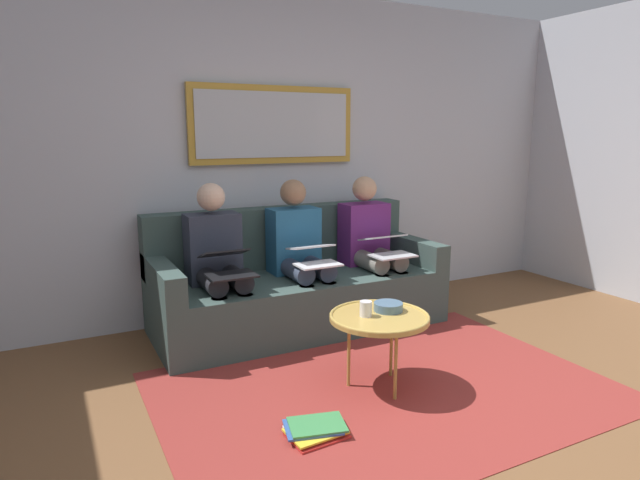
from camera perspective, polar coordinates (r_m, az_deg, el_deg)
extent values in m
cube|color=brown|center=(2.80, 17.49, -22.66)|extent=(6.00, 5.20, 0.10)
cube|color=#B7BCC6|center=(4.54, -5.26, 8.81)|extent=(6.00, 0.12, 2.60)
cube|color=maroon|center=(3.34, 6.93, -15.27)|extent=(2.60, 1.80, 0.01)
cube|color=#384C47|center=(4.23, -2.18, -6.36)|extent=(2.20, 0.90, 0.42)
cube|color=#384C47|center=(4.43, -4.14, 0.43)|extent=(2.20, 0.20, 0.48)
cube|color=#384C47|center=(4.67, 9.32, -0.90)|extent=(0.14, 0.90, 0.20)
cube|color=#384C47|center=(3.84, -16.29, -3.83)|extent=(0.14, 0.90, 0.20)
cube|color=#B7892D|center=(4.46, -4.87, 11.98)|extent=(1.40, 0.04, 0.61)
cube|color=#B2B7BC|center=(4.43, -4.75, 11.99)|extent=(1.30, 0.01, 0.51)
cylinder|color=tan|center=(3.20, 6.26, -8.13)|extent=(0.58, 0.58, 0.03)
torus|color=tan|center=(3.19, 6.26, -7.92)|extent=(0.58, 0.58, 0.02)
cylinder|color=#B28E42|center=(3.15, 7.97, -12.87)|extent=(0.02, 0.02, 0.42)
cylinder|color=#B28E42|center=(3.42, 7.51, -10.80)|extent=(0.02, 0.02, 0.42)
cylinder|color=#B28E42|center=(3.27, 3.05, -11.79)|extent=(0.02, 0.02, 0.42)
cylinder|color=silver|center=(3.16, 4.83, -7.22)|extent=(0.07, 0.07, 0.09)
cylinder|color=slate|center=(3.28, 7.20, -6.98)|extent=(0.17, 0.17, 0.05)
cube|color=#66236B|center=(4.50, 4.63, 0.72)|extent=(0.38, 0.22, 0.50)
sphere|color=tan|center=(4.45, 4.71, 5.41)|extent=(0.20, 0.20, 0.20)
cylinder|color=gray|center=(4.42, 7.02, -1.93)|extent=(0.14, 0.42, 0.14)
cylinder|color=gray|center=(4.32, 5.04, -2.18)|extent=(0.14, 0.42, 0.14)
cylinder|color=gray|center=(4.32, 8.50, -6.10)|extent=(0.11, 0.11, 0.42)
cylinder|color=gray|center=(4.22, 6.50, -6.46)|extent=(0.11, 0.11, 0.42)
cube|color=silver|center=(4.18, 7.64, -1.62)|extent=(0.32, 0.23, 0.01)
cube|color=silver|center=(4.27, 6.61, 0.26)|extent=(0.32, 0.22, 0.06)
cube|color=#A5C6EA|center=(4.27, 6.64, 0.31)|extent=(0.29, 0.19, 0.05)
cube|color=#235B84|center=(4.21, -2.80, -0.01)|extent=(0.38, 0.22, 0.50)
sphere|color=#997051|center=(4.15, -2.85, 5.01)|extent=(0.20, 0.20, 0.20)
cylinder|color=#384256|center=(4.10, -0.42, -2.87)|extent=(0.14, 0.42, 0.14)
cylinder|color=#384256|center=(4.02, -2.71, -3.15)|extent=(0.14, 0.42, 0.14)
cylinder|color=#384256|center=(4.00, 0.96, -7.42)|extent=(0.11, 0.11, 0.42)
cylinder|color=#384256|center=(3.92, -1.38, -7.80)|extent=(0.11, 0.11, 0.42)
cube|color=white|center=(3.86, -0.20, -2.60)|extent=(0.31, 0.20, 0.01)
cube|color=white|center=(3.94, -1.00, -0.73)|extent=(0.31, 0.20, 0.05)
cube|color=#A5C6EA|center=(3.94, -0.97, -0.69)|extent=(0.28, 0.18, 0.04)
cube|color=#2D3342|center=(3.99, -11.20, -0.83)|extent=(0.38, 0.22, 0.50)
sphere|color=beige|center=(3.93, -11.40, 4.46)|extent=(0.20, 0.20, 0.20)
cylinder|color=#232328|center=(3.86, -8.94, -3.90)|extent=(0.14, 0.42, 0.14)
cylinder|color=#232328|center=(3.81, -11.51, -4.19)|extent=(0.14, 0.42, 0.14)
cylinder|color=#232328|center=(3.76, -7.79, -8.78)|extent=(0.11, 0.11, 0.42)
cylinder|color=#232328|center=(3.70, -10.44, -9.16)|extent=(0.11, 0.11, 0.42)
cube|color=black|center=(3.62, -9.28, -3.68)|extent=(0.31, 0.24, 0.01)
cube|color=black|center=(3.74, -10.07, -1.38)|extent=(0.31, 0.23, 0.08)
cube|color=#A5C6EA|center=(3.73, -10.05, -1.33)|extent=(0.28, 0.20, 0.07)
cube|color=red|center=(2.86, -0.30, -19.88)|extent=(0.29, 0.22, 0.01)
cube|color=white|center=(2.89, -0.48, -19.32)|extent=(0.28, 0.21, 0.01)
cube|color=yellow|center=(2.86, -0.46, -19.45)|extent=(0.29, 0.22, 0.01)
cube|color=#33569E|center=(2.87, -0.76, -19.09)|extent=(0.32, 0.26, 0.01)
cube|color=#3D8C4C|center=(2.87, -0.31, -18.84)|extent=(0.32, 0.26, 0.01)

